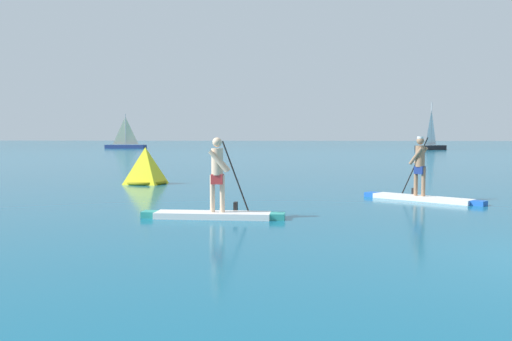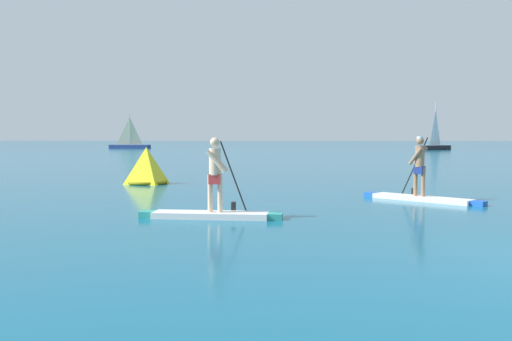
# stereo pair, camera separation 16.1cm
# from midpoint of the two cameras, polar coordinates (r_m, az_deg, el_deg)

# --- Properties ---
(paddleboarder_near_left) EXTENTS (3.21, 0.83, 1.80)m
(paddleboarder_near_left) POSITION_cam_midpoint_polar(r_m,az_deg,el_deg) (12.00, -4.23, -3.46)
(paddleboarder_near_left) COLOR white
(paddleboarder_near_left) RESTS_ON ground
(paddleboarder_mid_center) EXTENTS (3.04, 2.45, 1.83)m
(paddleboarder_mid_center) POSITION_cam_midpoint_polar(r_m,az_deg,el_deg) (15.94, 17.34, -1.80)
(paddleboarder_mid_center) COLOR white
(paddleboarder_mid_center) RESTS_ON ground
(race_marker_buoy) EXTENTS (1.87, 1.87, 1.41)m
(race_marker_buoy) POSITION_cam_midpoint_polar(r_m,az_deg,el_deg) (21.06, -11.33, 0.34)
(race_marker_buoy) COLOR yellow
(race_marker_buoy) RESTS_ON ground
(sailboat_left_horizon) EXTENTS (6.04, 1.85, 5.22)m
(sailboat_left_horizon) POSITION_cam_midpoint_polar(r_m,az_deg,el_deg) (83.86, -13.19, 2.73)
(sailboat_left_horizon) COLOR navy
(sailboat_left_horizon) RESTS_ON ground
(sailboat_right_horizon) EXTENTS (4.81, 4.35, 6.45)m
(sailboat_right_horizon) POSITION_cam_midpoint_polar(r_m,az_deg,el_deg) (76.69, 18.54, 2.74)
(sailboat_right_horizon) COLOR black
(sailboat_right_horizon) RESTS_ON ground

